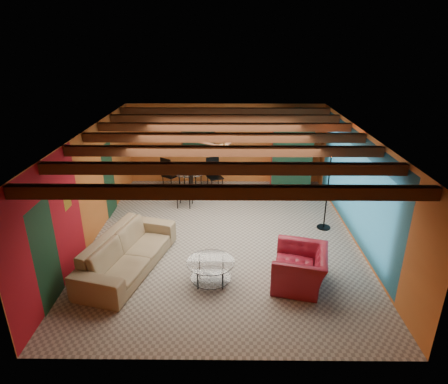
{
  "coord_description": "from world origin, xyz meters",
  "views": [
    {
      "loc": [
        0.08,
        -8.58,
        4.75
      ],
      "look_at": [
        0.0,
        0.2,
        1.15
      ],
      "focal_mm": 30.7,
      "sensor_mm": 36.0,
      "label": 1
    }
  ],
  "objects_px": {
    "armchair": "(300,268)",
    "armoire": "(291,154)",
    "sofa": "(128,252)",
    "coffee_table": "(211,272)",
    "floor_lamp": "(328,190)",
    "dining_table": "(190,179)",
    "potted_plant": "(294,113)",
    "vase": "(189,159)"
  },
  "relations": [
    {
      "from": "armchair",
      "to": "armoire",
      "type": "bearing_deg",
      "value": -172.9
    },
    {
      "from": "sofa",
      "to": "coffee_table",
      "type": "distance_m",
      "value": 1.88
    },
    {
      "from": "floor_lamp",
      "to": "armchair",
      "type": "bearing_deg",
      "value": -113.58
    },
    {
      "from": "armchair",
      "to": "dining_table",
      "type": "relative_size",
      "value": 0.55
    },
    {
      "from": "sofa",
      "to": "floor_lamp",
      "type": "height_order",
      "value": "floor_lamp"
    },
    {
      "from": "armoire",
      "to": "potted_plant",
      "type": "height_order",
      "value": "potted_plant"
    },
    {
      "from": "potted_plant",
      "to": "vase",
      "type": "distance_m",
      "value": 3.64
    },
    {
      "from": "coffee_table",
      "to": "floor_lamp",
      "type": "bearing_deg",
      "value": 40.09
    },
    {
      "from": "armchair",
      "to": "potted_plant",
      "type": "bearing_deg",
      "value": -172.9
    },
    {
      "from": "potted_plant",
      "to": "vase",
      "type": "bearing_deg",
      "value": -163.4
    },
    {
      "from": "potted_plant",
      "to": "vase",
      "type": "relative_size",
      "value": 2.54
    },
    {
      "from": "sofa",
      "to": "coffee_table",
      "type": "bearing_deg",
      "value": -90.37
    },
    {
      "from": "armchair",
      "to": "vase",
      "type": "height_order",
      "value": "vase"
    },
    {
      "from": "vase",
      "to": "armchair",
      "type": "bearing_deg",
      "value": -60.55
    },
    {
      "from": "dining_table",
      "to": "vase",
      "type": "distance_m",
      "value": 0.66
    },
    {
      "from": "potted_plant",
      "to": "sofa",
      "type": "bearing_deg",
      "value": -129.73
    },
    {
      "from": "armchair",
      "to": "coffee_table",
      "type": "height_order",
      "value": "armchair"
    },
    {
      "from": "sofa",
      "to": "dining_table",
      "type": "xyz_separation_m",
      "value": [
        0.97,
        4.15,
        0.16
      ]
    },
    {
      "from": "dining_table",
      "to": "floor_lamp",
      "type": "distance_m",
      "value": 4.37
    },
    {
      "from": "armoire",
      "to": "potted_plant",
      "type": "bearing_deg",
      "value": 0.0
    },
    {
      "from": "potted_plant",
      "to": "vase",
      "type": "xyz_separation_m",
      "value": [
        -3.29,
        -0.98,
        -1.21
      ]
    },
    {
      "from": "coffee_table",
      "to": "dining_table",
      "type": "distance_m",
      "value": 4.73
    },
    {
      "from": "coffee_table",
      "to": "potted_plant",
      "type": "height_order",
      "value": "potted_plant"
    },
    {
      "from": "armchair",
      "to": "vase",
      "type": "distance_m",
      "value": 5.46
    },
    {
      "from": "armoire",
      "to": "vase",
      "type": "xyz_separation_m",
      "value": [
        -3.29,
        -0.98,
        0.13
      ]
    },
    {
      "from": "dining_table",
      "to": "potted_plant",
      "type": "relative_size",
      "value": 4.64
    },
    {
      "from": "sofa",
      "to": "vase",
      "type": "bearing_deg",
      "value": 1.8
    },
    {
      "from": "floor_lamp",
      "to": "vase",
      "type": "relative_size",
      "value": 11.75
    },
    {
      "from": "dining_table",
      "to": "armchair",
      "type": "bearing_deg",
      "value": -60.55
    },
    {
      "from": "armchair",
      "to": "dining_table",
      "type": "distance_m",
      "value": 5.4
    },
    {
      "from": "coffee_table",
      "to": "vase",
      "type": "bearing_deg",
      "value": 100.22
    },
    {
      "from": "sofa",
      "to": "armchair",
      "type": "xyz_separation_m",
      "value": [
        3.63,
        -0.55,
        -0.02
      ]
    },
    {
      "from": "dining_table",
      "to": "armoire",
      "type": "relative_size",
      "value": 0.99
    },
    {
      "from": "armchair",
      "to": "vase",
      "type": "relative_size",
      "value": 6.47
    },
    {
      "from": "coffee_table",
      "to": "armoire",
      "type": "height_order",
      "value": "armoire"
    },
    {
      "from": "sofa",
      "to": "vase",
      "type": "xyz_separation_m",
      "value": [
        0.97,
        4.15,
        0.82
      ]
    },
    {
      "from": "potted_plant",
      "to": "floor_lamp",
      "type": "bearing_deg",
      "value": -81.96
    },
    {
      "from": "armoire",
      "to": "dining_table",
      "type": "bearing_deg",
      "value": -152.02
    },
    {
      "from": "armoire",
      "to": "vase",
      "type": "height_order",
      "value": "armoire"
    },
    {
      "from": "dining_table",
      "to": "vase",
      "type": "height_order",
      "value": "vase"
    },
    {
      "from": "floor_lamp",
      "to": "potted_plant",
      "type": "xyz_separation_m",
      "value": [
        -0.45,
        3.19,
        1.35
      ]
    },
    {
      "from": "sofa",
      "to": "potted_plant",
      "type": "distance_m",
      "value": 6.98
    }
  ]
}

